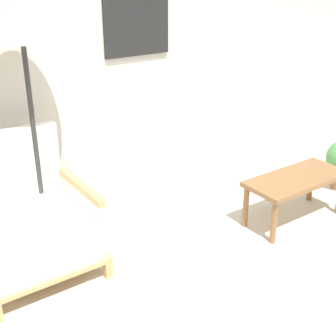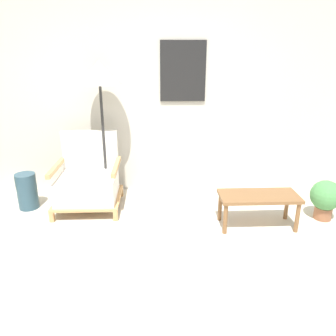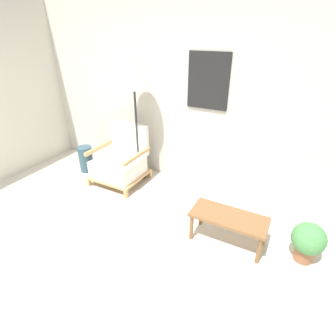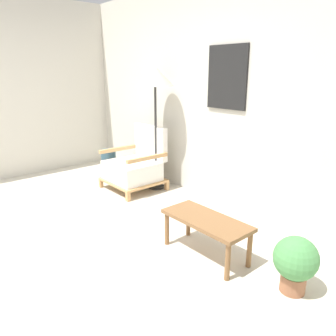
{
  "view_description": "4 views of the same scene",
  "coord_description": "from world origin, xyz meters",
  "px_view_note": "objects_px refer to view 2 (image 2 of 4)",
  "views": [
    {
      "loc": [
        -1.43,
        -0.99,
        1.85
      ],
      "look_at": [
        0.26,
        1.42,
        0.55
      ],
      "focal_mm": 50.0,
      "sensor_mm": 36.0,
      "label": 1
    },
    {
      "loc": [
        0.12,
        -2.02,
        1.78
      ],
      "look_at": [
        0.26,
        1.42,
        0.55
      ],
      "focal_mm": 35.0,
      "sensor_mm": 36.0,
      "label": 2
    },
    {
      "loc": [
        1.68,
        -1.23,
        2.16
      ],
      "look_at": [
        0.26,
        1.42,
        0.55
      ],
      "focal_mm": 28.0,
      "sensor_mm": 36.0,
      "label": 3
    },
    {
      "loc": [
        3.0,
        -0.91,
        1.63
      ],
      "look_at": [
        0.26,
        1.42,
        0.55
      ],
      "focal_mm": 35.0,
      "sensor_mm": 36.0,
      "label": 4
    }
  ],
  "objects_px": {
    "armchair": "(88,182)",
    "vase": "(27,191)",
    "floor_lamp": "(99,77)",
    "potted_plant": "(325,197)",
    "coffee_table": "(259,199)"
  },
  "relations": [
    {
      "from": "vase",
      "to": "potted_plant",
      "type": "bearing_deg",
      "value": -6.91
    },
    {
      "from": "potted_plant",
      "to": "vase",
      "type": "bearing_deg",
      "value": 173.09
    },
    {
      "from": "coffee_table",
      "to": "potted_plant",
      "type": "xyz_separation_m",
      "value": [
        0.79,
        0.13,
        -0.05
      ]
    },
    {
      "from": "armchair",
      "to": "vase",
      "type": "distance_m",
      "value": 0.74
    },
    {
      "from": "armchair",
      "to": "coffee_table",
      "type": "distance_m",
      "value": 1.96
    },
    {
      "from": "armchair",
      "to": "vase",
      "type": "xyz_separation_m",
      "value": [
        -0.73,
        -0.01,
        -0.11
      ]
    },
    {
      "from": "armchair",
      "to": "coffee_table",
      "type": "relative_size",
      "value": 1.06
    },
    {
      "from": "coffee_table",
      "to": "vase",
      "type": "distance_m",
      "value": 2.67
    },
    {
      "from": "armchair",
      "to": "vase",
      "type": "bearing_deg",
      "value": -179.46
    },
    {
      "from": "coffee_table",
      "to": "vase",
      "type": "relative_size",
      "value": 1.91
    },
    {
      "from": "armchair",
      "to": "coffee_table",
      "type": "xyz_separation_m",
      "value": [
        1.88,
        -0.55,
        -0.01
      ]
    },
    {
      "from": "floor_lamp",
      "to": "potted_plant",
      "type": "xyz_separation_m",
      "value": [
        2.5,
        -0.65,
        -1.25
      ]
    },
    {
      "from": "armchair",
      "to": "potted_plant",
      "type": "height_order",
      "value": "armchair"
    },
    {
      "from": "floor_lamp",
      "to": "vase",
      "type": "distance_m",
      "value": 1.6
    },
    {
      "from": "armchair",
      "to": "vase",
      "type": "relative_size",
      "value": 2.02
    }
  ]
}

